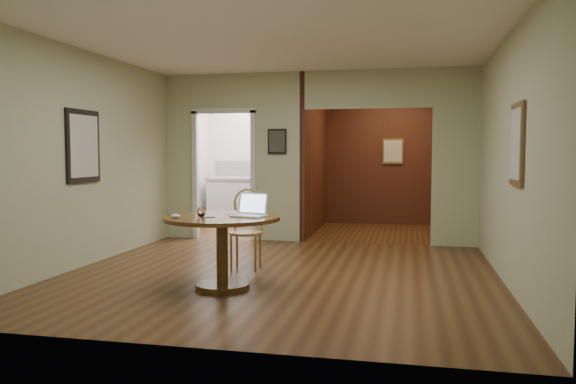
% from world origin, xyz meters
% --- Properties ---
extents(floor, '(5.00, 5.00, 0.00)m').
position_xyz_m(floor, '(0.00, 0.00, 0.00)').
color(floor, '#422513').
rests_on(floor, ground).
extents(room_shell, '(5.20, 7.50, 5.00)m').
position_xyz_m(room_shell, '(-0.47, 3.10, 1.29)').
color(room_shell, white).
rests_on(room_shell, ground).
extents(dining_table, '(1.21, 1.21, 0.76)m').
position_xyz_m(dining_table, '(-0.43, -0.73, 0.56)').
color(dining_table, brown).
rests_on(dining_table, ground).
extents(chair, '(0.44, 0.44, 0.98)m').
position_xyz_m(chair, '(-0.47, 0.31, 0.54)').
color(chair, '#9B6137').
rests_on(chair, ground).
extents(open_laptop, '(0.39, 0.37, 0.24)m').
position_xyz_m(open_laptop, '(-0.14, -0.65, 0.82)').
color(open_laptop, white).
rests_on(open_laptop, dining_table).
extents(closed_laptop, '(0.29, 0.19, 0.02)m').
position_xyz_m(closed_laptop, '(-0.28, -0.55, 0.77)').
color(closed_laptop, silver).
rests_on(closed_laptop, dining_table).
extents(mouse, '(0.11, 0.06, 0.04)m').
position_xyz_m(mouse, '(-0.83, -1.01, 0.78)').
color(mouse, white).
rests_on(mouse, dining_table).
extents(wine_glass, '(0.10, 0.10, 0.11)m').
position_xyz_m(wine_glass, '(-0.62, -0.84, 0.81)').
color(wine_glass, white).
rests_on(wine_glass, dining_table).
extents(pen, '(0.10, 0.10, 0.01)m').
position_xyz_m(pen, '(-0.52, -0.88, 0.76)').
color(pen, navy).
rests_on(pen, dining_table).
extents(kitchen_cabinet, '(2.06, 0.60, 0.94)m').
position_xyz_m(kitchen_cabinet, '(-1.35, 4.20, 0.47)').
color(kitchen_cabinet, silver).
rests_on(kitchen_cabinet, ground).
extents(grocery_bag, '(0.33, 0.30, 0.26)m').
position_xyz_m(grocery_bag, '(-0.99, 4.20, 1.07)').
color(grocery_bag, tan).
rests_on(grocery_bag, kitchen_cabinet).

